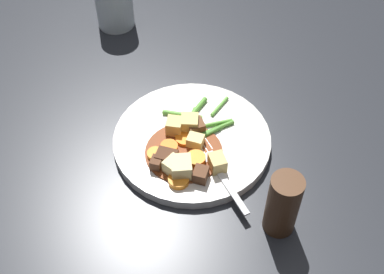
{
  "coord_description": "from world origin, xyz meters",
  "views": [
    {
      "loc": [
        0.52,
        0.21,
        0.65
      ],
      "look_at": [
        0.0,
        0.0,
        0.02
      ],
      "focal_mm": 46.46,
      "sensor_mm": 36.0,
      "label": 1
    }
  ],
  "objects_px": {
    "potato_chunk_4": "(190,124)",
    "meat_chunk_1": "(201,174)",
    "potato_chunk_0": "(195,141)",
    "potato_chunk_5": "(175,125)",
    "carrot_slice_0": "(155,155)",
    "potato_chunk_1": "(181,168)",
    "meat_chunk_2": "(198,127)",
    "meat_chunk_3": "(156,163)",
    "carrot_slice_4": "(179,180)",
    "fork": "(218,170)",
    "potato_chunk_2": "(172,166)",
    "carrot_slice_2": "(196,159)",
    "carrot_slice_3": "(169,148)",
    "dinner_plate": "(192,140)",
    "potato_chunk_3": "(217,163)",
    "water_glass": "(114,1)",
    "pepper_mill": "(283,205)",
    "meat_chunk_0": "(167,158)",
    "carrot_slice_1": "(185,139)"
  },
  "relations": [
    {
      "from": "meat_chunk_1",
      "to": "meat_chunk_2",
      "type": "relative_size",
      "value": 0.92
    },
    {
      "from": "dinner_plate",
      "to": "carrot_slice_2",
      "type": "bearing_deg",
      "value": 28.27
    },
    {
      "from": "meat_chunk_0",
      "to": "meat_chunk_3",
      "type": "xyz_separation_m",
      "value": [
        0.02,
        -0.01,
        -0.0
      ]
    },
    {
      "from": "potato_chunk_5",
      "to": "potato_chunk_1",
      "type": "bearing_deg",
      "value": 29.11
    },
    {
      "from": "fork",
      "to": "water_glass",
      "type": "height_order",
      "value": "water_glass"
    },
    {
      "from": "potato_chunk_1",
      "to": "pepper_mill",
      "type": "height_order",
      "value": "pepper_mill"
    },
    {
      "from": "potato_chunk_5",
      "to": "water_glass",
      "type": "relative_size",
      "value": 0.25
    },
    {
      "from": "potato_chunk_3",
      "to": "fork",
      "type": "distance_m",
      "value": 0.01
    },
    {
      "from": "carrot_slice_3",
      "to": "dinner_plate",
      "type": "bearing_deg",
      "value": 149.46
    },
    {
      "from": "potato_chunk_1",
      "to": "potato_chunk_5",
      "type": "xyz_separation_m",
      "value": [
        -0.08,
        -0.05,
        -0.0
      ]
    },
    {
      "from": "potato_chunk_3",
      "to": "water_glass",
      "type": "bearing_deg",
      "value": -132.02
    },
    {
      "from": "meat_chunk_1",
      "to": "potato_chunk_1",
      "type": "bearing_deg",
      "value": -85.47
    },
    {
      "from": "potato_chunk_2",
      "to": "carrot_slice_2",
      "type": "bearing_deg",
      "value": 137.94
    },
    {
      "from": "dinner_plate",
      "to": "carrot_slice_4",
      "type": "distance_m",
      "value": 0.1
    },
    {
      "from": "carrot_slice_0",
      "to": "carrot_slice_2",
      "type": "distance_m",
      "value": 0.07
    },
    {
      "from": "meat_chunk_0",
      "to": "potato_chunk_4",
      "type": "bearing_deg",
      "value": 174.08
    },
    {
      "from": "potato_chunk_0",
      "to": "meat_chunk_3",
      "type": "xyz_separation_m",
      "value": [
        0.07,
        -0.04,
        -0.0
      ]
    },
    {
      "from": "carrot_slice_4",
      "to": "meat_chunk_3",
      "type": "bearing_deg",
      "value": -107.74
    },
    {
      "from": "carrot_slice_0",
      "to": "potato_chunk_1",
      "type": "relative_size",
      "value": 0.78
    },
    {
      "from": "potato_chunk_3",
      "to": "meat_chunk_1",
      "type": "distance_m",
      "value": 0.04
    },
    {
      "from": "fork",
      "to": "meat_chunk_3",
      "type": "bearing_deg",
      "value": -72.79
    },
    {
      "from": "meat_chunk_3",
      "to": "dinner_plate",
      "type": "bearing_deg",
      "value": 160.19
    },
    {
      "from": "potato_chunk_0",
      "to": "potato_chunk_1",
      "type": "distance_m",
      "value": 0.06
    },
    {
      "from": "potato_chunk_1",
      "to": "meat_chunk_0",
      "type": "xyz_separation_m",
      "value": [
        -0.01,
        -0.03,
        -0.0
      ]
    },
    {
      "from": "potato_chunk_0",
      "to": "potato_chunk_3",
      "type": "height_order",
      "value": "potato_chunk_3"
    },
    {
      "from": "potato_chunk_1",
      "to": "potato_chunk_5",
      "type": "bearing_deg",
      "value": -150.89
    },
    {
      "from": "meat_chunk_2",
      "to": "water_glass",
      "type": "xyz_separation_m",
      "value": [
        -0.25,
        -0.28,
        0.03
      ]
    },
    {
      "from": "carrot_slice_1",
      "to": "potato_chunk_1",
      "type": "xyz_separation_m",
      "value": [
        0.07,
        0.02,
        0.01
      ]
    },
    {
      "from": "potato_chunk_0",
      "to": "carrot_slice_3",
      "type": "bearing_deg",
      "value": -54.13
    },
    {
      "from": "carrot_slice_1",
      "to": "pepper_mill",
      "type": "xyz_separation_m",
      "value": [
        0.09,
        0.19,
        0.03
      ]
    },
    {
      "from": "carrot_slice_0",
      "to": "carrot_slice_4",
      "type": "distance_m",
      "value": 0.06
    },
    {
      "from": "potato_chunk_5",
      "to": "meat_chunk_3",
      "type": "bearing_deg",
      "value": 1.97
    },
    {
      "from": "meat_chunk_0",
      "to": "meat_chunk_3",
      "type": "distance_m",
      "value": 0.02
    },
    {
      "from": "fork",
      "to": "carrot_slice_4",
      "type": "bearing_deg",
      "value": -49.14
    },
    {
      "from": "meat_chunk_3",
      "to": "potato_chunk_4",
      "type": "bearing_deg",
      "value": 168.81
    },
    {
      "from": "dinner_plate",
      "to": "potato_chunk_3",
      "type": "xyz_separation_m",
      "value": [
        0.05,
        0.06,
        0.02
      ]
    },
    {
      "from": "potato_chunk_1",
      "to": "carrot_slice_2",
      "type": "bearing_deg",
      "value": 157.98
    },
    {
      "from": "carrot_slice_4",
      "to": "potato_chunk_5",
      "type": "height_order",
      "value": "potato_chunk_5"
    },
    {
      "from": "potato_chunk_4",
      "to": "meat_chunk_1",
      "type": "xyz_separation_m",
      "value": [
        0.09,
        0.06,
        -0.0
      ]
    },
    {
      "from": "carrot_slice_2",
      "to": "meat_chunk_3",
      "type": "relative_size",
      "value": 1.52
    },
    {
      "from": "carrot_slice_1",
      "to": "water_glass",
      "type": "distance_m",
      "value": 0.39
    },
    {
      "from": "carrot_slice_2",
      "to": "carrot_slice_4",
      "type": "relative_size",
      "value": 0.94
    },
    {
      "from": "carrot_slice_2",
      "to": "water_glass",
      "type": "relative_size",
      "value": 0.28
    },
    {
      "from": "meat_chunk_0",
      "to": "water_glass",
      "type": "bearing_deg",
      "value": -141.35
    },
    {
      "from": "potato_chunk_0",
      "to": "potato_chunk_5",
      "type": "bearing_deg",
      "value": -111.17
    },
    {
      "from": "potato_chunk_3",
      "to": "water_glass",
      "type": "height_order",
      "value": "water_glass"
    },
    {
      "from": "potato_chunk_5",
      "to": "pepper_mill",
      "type": "bearing_deg",
      "value": 63.54
    },
    {
      "from": "carrot_slice_0",
      "to": "meat_chunk_1",
      "type": "height_order",
      "value": "meat_chunk_1"
    },
    {
      "from": "carrot_slice_1",
      "to": "carrot_slice_4",
      "type": "distance_m",
      "value": 0.09
    },
    {
      "from": "potato_chunk_4",
      "to": "potato_chunk_5",
      "type": "relative_size",
      "value": 1.05
    }
  ]
}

